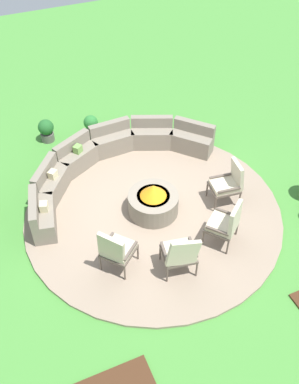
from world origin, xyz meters
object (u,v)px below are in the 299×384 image
at_px(fire_pit, 153,201).
at_px(lounge_chair_back_right, 229,182).
at_px(lounge_chair_back_left, 226,223).
at_px(potted_plant_0, 46,130).
at_px(curved_stone_bench, 107,160).
at_px(lounge_chair_front_right, 180,253).
at_px(potted_plant_2, 91,124).
at_px(lounge_chair_front_left, 116,249).

distance_m(fire_pit, lounge_chair_back_right, 1.67).
distance_m(lounge_chair_back_left, potted_plant_0, 5.37).
relative_size(fire_pit, curved_stone_bench, 0.23).
xyz_separation_m(lounge_chair_front_right, lounge_chair_back_right, (1.80, 1.30, -0.01)).
bearing_deg(lounge_chair_back_left, potted_plant_2, 66.37).
bearing_deg(lounge_chair_back_right, lounge_chair_front_left, 112.31).
relative_size(curved_stone_bench, lounge_chair_back_left, 4.59).
height_order(fire_pit, potted_plant_0, fire_pit).
bearing_deg(potted_plant_0, lounge_chair_back_left, -63.09).
bearing_deg(fire_pit, potted_plant_2, 95.78).
bearing_deg(curved_stone_bench, potted_plant_0, 119.25).
distance_m(curved_stone_bench, lounge_chair_front_left, 2.87).
relative_size(lounge_chair_back_left, potted_plant_2, 1.92).
height_order(lounge_chair_back_left, potted_plant_2, lounge_chair_back_left).
bearing_deg(lounge_chair_back_right, fire_pit, 85.51).
distance_m(lounge_chair_front_left, potted_plant_2, 4.48).
relative_size(curved_stone_bench, potted_plant_0, 7.88).
relative_size(lounge_chair_front_left, lounge_chair_front_right, 1.04).
distance_m(fire_pit, curved_stone_bench, 1.72).
height_order(lounge_chair_back_left, potted_plant_0, lounge_chair_back_left).
xyz_separation_m(lounge_chair_front_right, potted_plant_2, (-0.15, 4.91, -0.30)).
xyz_separation_m(curved_stone_bench, lounge_chair_front_right, (0.27, -3.29, 0.23)).
xyz_separation_m(fire_pit, lounge_chair_back_left, (0.97, -1.33, 0.25)).
height_order(lounge_chair_front_right, potted_plant_0, lounge_chair_front_right).
xyz_separation_m(lounge_chair_front_left, lounge_chair_back_right, (2.85, 0.76, -0.02)).
relative_size(curved_stone_bench, lounge_chair_front_left, 4.31).
bearing_deg(potted_plant_2, fire_pit, -84.22).
xyz_separation_m(potted_plant_0, potted_plant_2, (1.13, -0.18, -0.03)).
bearing_deg(fire_pit, lounge_chair_front_left, -138.26).
height_order(curved_stone_bench, lounge_chair_back_right, lounge_chair_back_right).
bearing_deg(lounge_chair_front_left, curved_stone_bench, 123.49).
distance_m(fire_pit, lounge_chair_front_left, 1.67).
height_order(curved_stone_bench, potted_plant_0, curved_stone_bench).
height_order(lounge_chair_front_right, lounge_chair_back_right, lounge_chair_front_right).
height_order(curved_stone_bench, lounge_chair_front_right, lounge_chair_front_right).
distance_m(lounge_chair_front_left, lounge_chair_back_left, 2.21).
bearing_deg(potted_plant_0, fire_pit, -67.09).
relative_size(lounge_chair_front_right, lounge_chair_back_right, 1.03).
xyz_separation_m(lounge_chair_back_right, potted_plant_2, (-1.95, 3.61, -0.30)).
xyz_separation_m(lounge_chair_back_right, potted_plant_0, (-3.07, 3.79, -0.27)).
xyz_separation_m(fire_pit, potted_plant_2, (-0.33, 3.27, -0.05)).
bearing_deg(curved_stone_bench, lounge_chair_back_right, -43.96).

